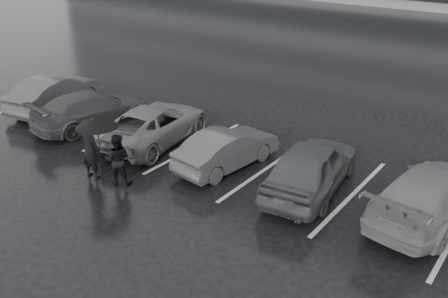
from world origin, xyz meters
The scene contains 11 objects.
ground centered at (0.00, 0.00, 0.00)m, with size 160.00×160.00×0.00m, color black.
car_main centered at (2.28, 2.15, 0.73)m, with size 1.73×4.30×1.46m, color black.
car_west_a centered at (-0.48, 1.96, 0.60)m, with size 1.27×3.64×1.20m, color #28282A.
car_west_b centered at (-3.64, 2.08, 0.64)m, with size 2.13×4.63×1.29m, color #4E4E50.
car_west_c centered at (-6.51, 1.75, 0.65)m, with size 1.82×4.49×1.30m, color black.
car_west_d centered at (-9.09, 2.09, 0.69)m, with size 1.46×4.19×1.38m, color #28282A.
car_east centered at (5.45, 2.68, 0.69)m, with size 1.92×4.72×1.37m, color #4E4E50.
pedestrian_left centered at (-3.28, -1.00, 0.92)m, with size 0.67×0.44×1.84m, color black.
pedestrian_right centered at (-2.35, -0.80, 0.77)m, with size 0.75×0.58×1.54m, color black.
umbrella centered at (-2.89, -0.95, 1.84)m, with size 1.19×1.19×2.02m.
stall_stripes centered at (-0.80, 2.50, 0.00)m, with size 19.72×5.00×0.00m.
Camera 1 is at (7.68, -9.31, 6.96)m, focal length 40.00 mm.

